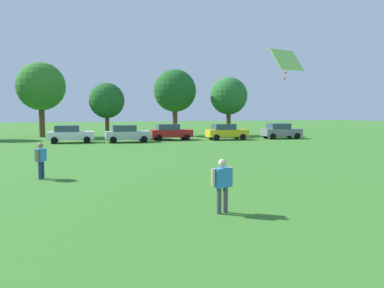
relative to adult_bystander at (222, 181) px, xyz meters
name	(u,v)px	position (x,y,z in m)	size (l,w,h in m)	color
ground_plane	(107,155)	(-2.43, 16.59, -0.99)	(160.00, 160.00, 0.00)	#387528
adult_bystander	(222,181)	(0.00, 0.00, 0.00)	(0.76, 0.46, 1.67)	#4C4C51
bystander_near_trees	(41,157)	(-5.90, 7.90, 0.00)	(0.48, 0.75, 1.66)	navy
kite	(287,61)	(3.48, 2.47, 4.00)	(1.42, 0.99, 1.15)	#8CD859
parked_car_white_0	(70,134)	(-5.16, 28.38, -0.13)	(4.30, 2.02, 1.68)	white
parked_car_silver_1	(127,133)	(0.17, 27.60, -0.13)	(4.30, 2.02, 1.68)	silver
parked_car_red_2	(170,132)	(4.88, 29.17, -0.13)	(4.30, 2.02, 1.68)	red
parked_car_yellow_3	(226,132)	(10.66, 28.03, -0.13)	(4.30, 2.02, 1.68)	yellow
parked_car_gray_4	(281,131)	(17.05, 28.00, -0.13)	(4.30, 2.02, 1.68)	slate
tree_center_left	(41,87)	(-8.50, 37.74, 4.85)	(5.55, 5.55, 8.65)	brown
tree_center_right	(107,101)	(-1.26, 34.44, 3.19)	(3.98, 3.98, 6.20)	brown
tree_right	(175,91)	(7.03, 36.23, 4.48)	(5.20, 5.20, 8.11)	brown
tree_far_right	(229,96)	(13.53, 34.82, 3.86)	(4.61, 4.61, 7.18)	brown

